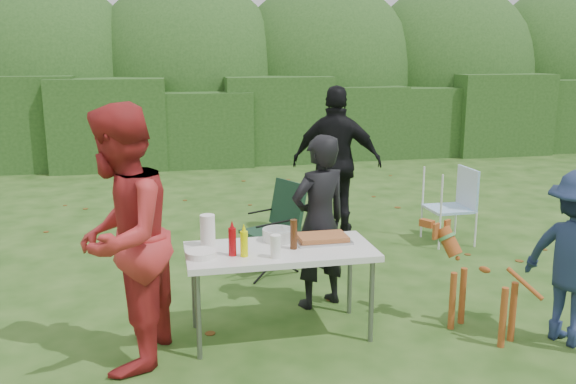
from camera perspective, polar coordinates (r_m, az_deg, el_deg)
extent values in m
plane|color=#1E4211|center=(5.29, -2.74, -12.44)|extent=(80.00, 80.00, 0.00)
cube|color=#23471C|center=(12.82, -8.67, 6.46)|extent=(22.00, 1.40, 1.70)
ellipsoid|color=#3D6628|center=(14.36, -9.18, 10.12)|extent=(20.00, 2.60, 3.20)
cube|color=silver|center=(4.89, -0.73, -5.58)|extent=(1.50, 0.70, 0.05)
cylinder|color=slate|center=(4.69, -8.37, -11.44)|extent=(0.04, 0.04, 0.69)
cylinder|color=slate|center=(4.94, 7.81, -10.09)|extent=(0.04, 0.04, 0.69)
cylinder|color=slate|center=(5.20, -8.80, -8.92)|extent=(0.04, 0.04, 0.69)
cylinder|color=slate|center=(5.43, 5.80, -7.86)|extent=(0.04, 0.04, 0.69)
imported|color=black|center=(5.46, 2.95, -2.82)|extent=(0.67, 0.56, 1.58)
imported|color=#AE2728|center=(4.52, -15.33, -4.27)|extent=(0.96, 1.11, 1.94)
imported|color=black|center=(7.57, 4.59, 2.80)|extent=(1.19, 0.84, 1.88)
cube|color=#B7B7BA|center=(5.06, 3.23, -4.53)|extent=(0.45, 0.30, 0.02)
cube|color=#A65F32|center=(5.05, 3.23, -4.23)|extent=(0.40, 0.26, 0.04)
cylinder|color=#E0E900|center=(4.68, -4.13, -4.86)|extent=(0.06, 0.06, 0.20)
cylinder|color=#9E080D|center=(4.70, -5.23, -4.67)|extent=(0.06, 0.06, 0.22)
cylinder|color=#47230F|center=(4.84, 0.53, -3.98)|extent=(0.06, 0.06, 0.24)
cylinder|color=white|center=(4.94, -7.52, -3.61)|extent=(0.12, 0.12, 0.26)
cylinder|color=white|center=(4.64, -1.16, -5.12)|extent=(0.08, 0.08, 0.18)
cylinder|color=silver|center=(5.07, -0.94, -4.02)|extent=(0.26, 0.26, 0.10)
cylinder|color=white|center=(4.72, -8.15, -5.75)|extent=(0.24, 0.24, 0.05)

